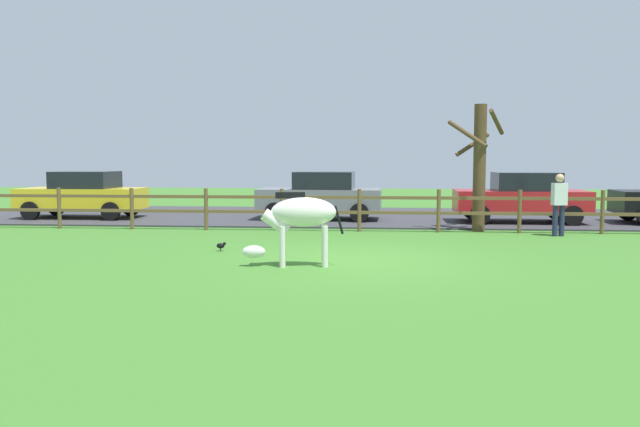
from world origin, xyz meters
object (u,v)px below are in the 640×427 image
parked_car_red (522,197)px  crow_on_grass (221,245)px  parked_car_grey (321,195)px  parked_car_yellow (83,194)px  visitor_near_fence (559,202)px  zebra (299,218)px  bare_tree (479,164)px

parked_car_red → crow_on_grass: bearing=-140.7°
parked_car_grey → parked_car_yellow: bearing=-178.5°
parked_car_red → visitor_near_fence: 3.09m
parked_car_yellow → visitor_near_fence: visitor_near_fence is taller
crow_on_grass → parked_car_red: (7.93, 6.49, 0.72)m
parked_car_yellow → visitor_near_fence: 14.96m
crow_on_grass → visitor_near_fence: visitor_near_fence is taller
zebra → parked_car_grey: (-0.34, 8.68, -0.08)m
bare_tree → parked_car_red: 2.87m
crow_on_grass → parked_car_grey: size_ratio=0.05×
zebra → visitor_near_fence: 8.10m
parked_car_yellow → parked_car_red: 14.32m
bare_tree → crow_on_grass: 7.85m
visitor_near_fence → crow_on_grass: bearing=-157.4°
parked_car_grey → parked_car_red: bearing=-4.0°
crow_on_grass → parked_car_grey: 7.15m
zebra → crow_on_grass: bearing=138.2°
bare_tree → parked_car_grey: (-4.66, 2.55, -1.03)m
zebra → crow_on_grass: (-1.95, 1.75, -0.80)m
parked_car_red → visitor_near_fence: (0.27, -3.08, 0.06)m
zebra → visitor_near_fence: visitor_near_fence is taller
bare_tree → visitor_near_fence: (1.92, -0.97, -0.97)m
crow_on_grass → parked_car_yellow: 9.30m
visitor_near_fence → bare_tree: bearing=153.3°
parked_car_grey → parked_car_red: size_ratio=1.01×
crow_on_grass → visitor_near_fence: bearing=22.6°
parked_car_red → visitor_near_fence: size_ratio=2.45×
bare_tree → zebra: bare_tree is taller
zebra → parked_car_grey: size_ratio=0.48×
zebra → parked_car_grey: bearing=92.2°
bare_tree → visitor_near_fence: bearing=-26.7°
parked_car_grey → parked_car_yellow: size_ratio=1.01×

